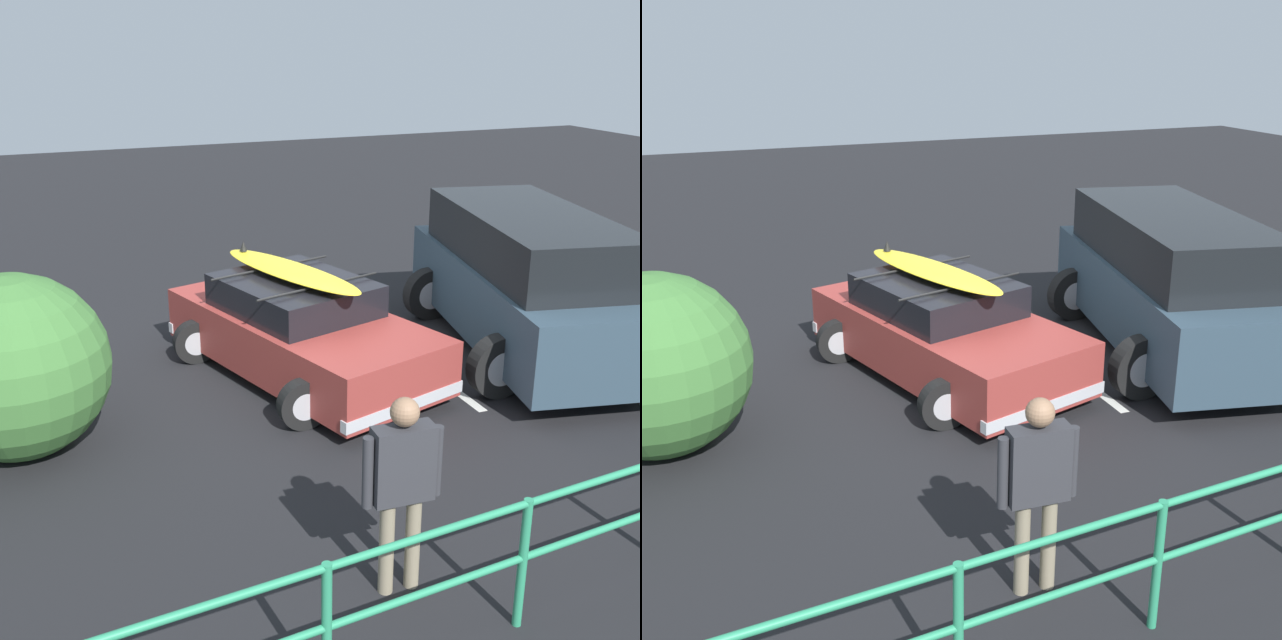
{
  "view_description": "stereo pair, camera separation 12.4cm",
  "coord_description": "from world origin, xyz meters",
  "views": [
    {
      "loc": [
        3.51,
        9.09,
        4.24
      ],
      "look_at": [
        0.06,
        0.71,
        0.95
      ],
      "focal_mm": 45.0,
      "sensor_mm": 36.0,
      "label": 1
    },
    {
      "loc": [
        3.39,
        9.13,
        4.24
      ],
      "look_at": [
        0.06,
        0.71,
        0.95
      ],
      "focal_mm": 45.0,
      "sensor_mm": 36.0,
      "label": 2
    }
  ],
  "objects": [
    {
      "name": "parking_stripe",
      "position": [
        -1.52,
        0.11,
        0.0
      ],
      "size": [
        0.12,
        3.69,
        0.0
      ],
      "primitive_type": "cube",
      "rotation": [
        0.0,
        0.0,
        1.57
      ],
      "color": "silver",
      "rests_on": "ground"
    },
    {
      "name": "suv_car",
      "position": [
        -3.1,
        0.42,
        1.0
      ],
      "size": [
        3.18,
        5.14,
        1.96
      ],
      "color": "#334756",
      "rests_on": "ground"
    },
    {
      "name": "sedan_car",
      "position": [
        0.06,
        0.08,
        0.61
      ],
      "size": [
        2.96,
        4.26,
        1.54
      ],
      "color": "#9E3833",
      "rests_on": "ground"
    },
    {
      "name": "person_bystander",
      "position": [
        0.89,
        4.39,
        1.01
      ],
      "size": [
        0.66,
        0.22,
        1.69
      ],
      "color": "gray",
      "rests_on": "ground"
    },
    {
      "name": "railing_fence",
      "position": [
        0.26,
        5.11,
        0.72
      ],
      "size": [
        9.75,
        0.8,
        1.09
      ],
      "color": "#2D9366",
      "rests_on": "ground"
    },
    {
      "name": "ground_plane",
      "position": [
        0.0,
        0.0,
        -0.01
      ],
      "size": [
        44.0,
        44.0,
        0.02
      ],
      "primitive_type": "cube",
      "color": "black",
      "rests_on": "ground"
    }
  ]
}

